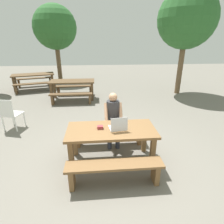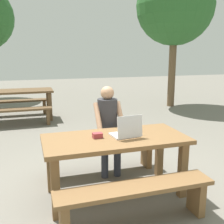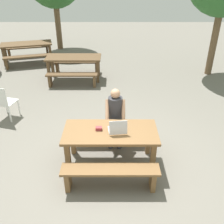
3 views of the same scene
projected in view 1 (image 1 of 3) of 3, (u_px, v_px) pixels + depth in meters
The scene contains 16 objects.
ground_plane at pixel (111, 161), 3.74m from camera, with size 30.00×30.00×0.00m, color slate.
picnic_table_front at pixel (111, 134), 3.51m from camera, with size 1.70×0.81×0.74m.
bench_near at pixel (115, 169), 3.02m from camera, with size 1.63×0.30×0.43m.
bench_far at pixel (109, 132), 4.22m from camera, with size 1.63×0.30×0.43m.
laptop at pixel (118, 126), 3.42m from camera, with size 0.35×0.33×0.28m.
small_pouch at pixel (100, 127), 3.47m from camera, with size 0.11×0.08×0.06m.
person_seated at pixel (113, 117), 4.04m from camera, with size 0.39×0.40×1.26m.
plastic_chair at pixel (10, 113), 4.87m from camera, with size 0.54×0.54×0.90m.
picnic_table_mid at pixel (72, 84), 7.36m from camera, with size 1.79×0.78×0.78m.
bench_mid_south at pixel (71, 96), 6.91m from camera, with size 1.61×0.31×0.42m.
bench_mid_north at pixel (74, 88), 8.06m from camera, with size 1.61×0.31×0.42m.
picnic_table_rear at pixel (33, 76), 8.89m from camera, with size 2.08×1.29×0.75m.
bench_rear_south at pixel (34, 85), 8.43m from camera, with size 1.76×0.76×0.44m.
bench_rear_north at pixel (35, 80), 9.58m from camera, with size 1.76×0.76×0.44m.
tree_left at pixel (55, 28), 9.95m from camera, with size 2.36×2.36×4.12m.
tree_rear at pixel (187, 19), 7.31m from camera, with size 2.37×2.37×4.29m.
Camera 1 is at (-0.26, -3.08, 2.33)m, focal length 29.04 mm.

